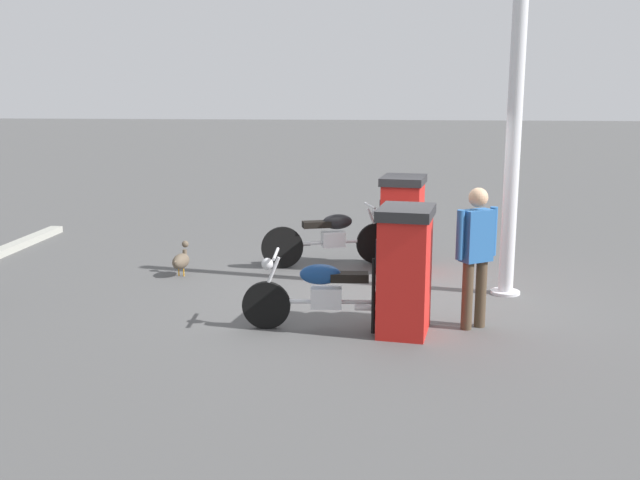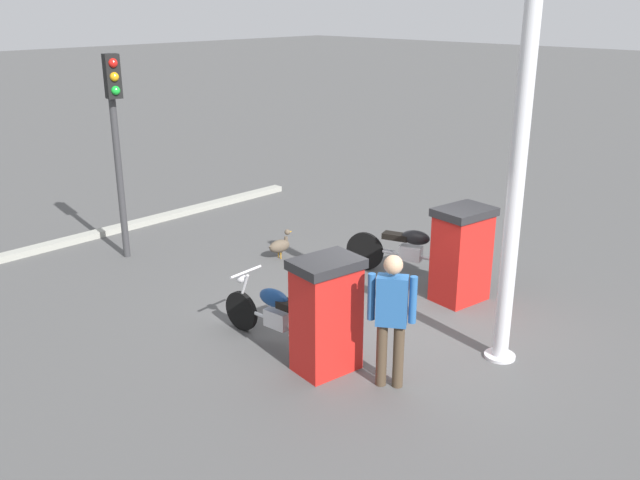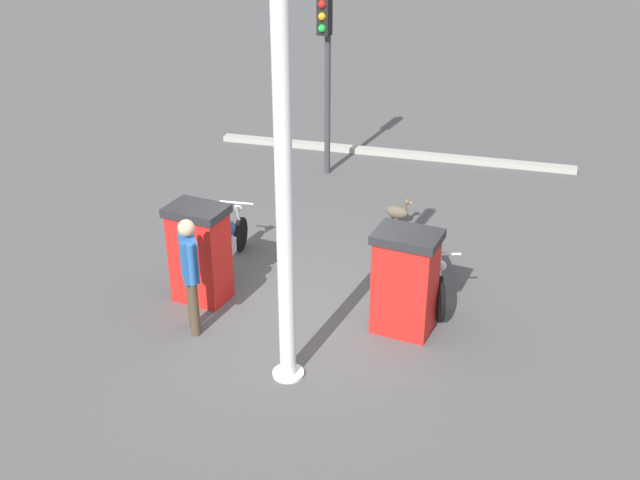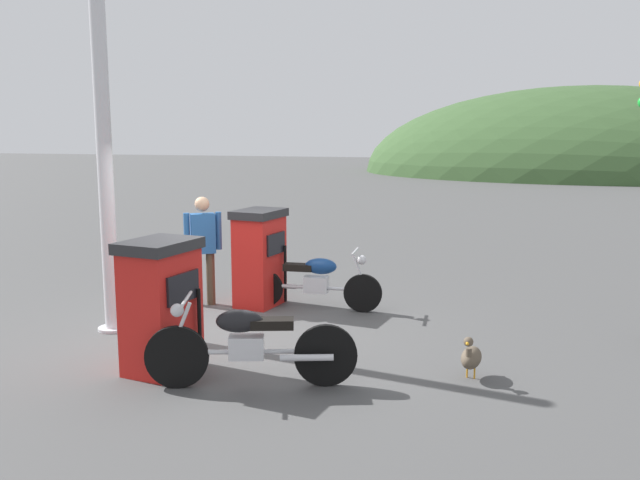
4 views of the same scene
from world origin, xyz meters
TOP-DOWN VIEW (x-y plane):
  - ground_plane at (0.00, 0.00)m, footprint 120.00×120.00m
  - fuel_pump_near at (-0.18, -1.49)m, footprint 0.77×0.94m
  - fuel_pump_far at (-0.18, 1.49)m, footprint 0.73×0.90m
  - motorcycle_near_pump at (0.93, -1.69)m, footprint 2.12×0.85m
  - motorcycle_far_pump at (0.71, 1.47)m, footprint 2.08×0.56m
  - attendant_person at (-1.00, 1.25)m, footprint 0.53×0.39m
  - wandering_duck at (3.14, -0.79)m, footprint 0.27×0.51m
  - canopy_support_pole at (-1.60, -0.30)m, footprint 0.40×0.40m
  - distant_hill_main at (7.49, 38.22)m, footprint 27.60×21.91m
  - distant_hill_secondary at (7.68, 41.32)m, footprint 24.91×17.14m

SIDE VIEW (x-z plane):
  - ground_plane at x=0.00m, z-range 0.00..0.00m
  - distant_hill_main at x=7.49m, z-range -5.47..5.47m
  - distant_hill_secondary at x=7.68m, z-range -3.27..3.27m
  - wandering_duck at x=3.14m, z-range -0.01..0.50m
  - motorcycle_far_pump at x=0.71m, z-range -0.02..0.90m
  - motorcycle_near_pump at x=0.93m, z-range -0.01..0.96m
  - fuel_pump_far at x=-0.18m, z-range 0.01..1.49m
  - fuel_pump_near at x=-0.18m, z-range 0.01..1.49m
  - attendant_person at x=-1.00m, z-range 0.12..1.80m
  - canopy_support_pole at x=-1.60m, z-range -0.08..4.53m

